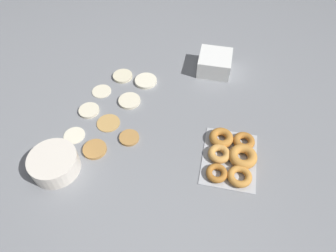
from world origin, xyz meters
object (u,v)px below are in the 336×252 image
Objects in this scene: pancake_1 at (129,101)px; pancake_4 at (102,91)px; pancake_0 at (89,110)px; pancake_3 at (108,123)px; pancake_6 at (95,149)px; batter_bowl at (54,163)px; pancake_2 at (74,135)px; container_stack at (215,63)px; pancake_8 at (129,138)px; pancake_5 at (123,76)px; pancake_7 at (146,81)px; donut_tray at (232,155)px.

pancake_1 is 0.15m from pancake_4.
pancake_0 is 0.13m from pancake_4.
pancake_6 reaches higher than pancake_3.
batter_bowl is at bearing 154.71° from pancake_3.
pancake_6 is at bearing -114.85° from pancake_2.
batter_bowl is at bearing 142.83° from container_stack.
pancake_4 is at bearing -5.29° from pancake_0.
batter_bowl is at bearing 129.99° from pancake_8.
pancake_5 is (0.38, -0.09, 0.00)m from pancake_2.
pancake_7 is at bearing -60.31° from pancake_4.
pancake_3 is at bearing -174.89° from pancake_5.
pancake_4 is at bearing 68.52° from donut_tray.
pancake_3 is 0.37× the size of donut_tray.
pancake_6 is (-0.43, -0.02, -0.00)m from pancake_5.
pancake_8 is at bearing -116.57° from pancake_0.
donut_tray is at bearing -91.12° from pancake_8.
pancake_0 is at bearing 162.13° from pancake_5.
pancake_3 is at bearing 159.37° from pancake_1.
pancake_6 is (-0.05, -0.11, 0.00)m from pancake_2.
donut_tray is at bearing -74.07° from batter_bowl.
batter_bowl reaches higher than pancake_8.
pancake_3 is 0.63× the size of container_stack.
donut_tray reaches higher than pancake_4.
pancake_1 is at bearing -12.01° from pancake_6.
donut_tray is (-0.12, -0.63, 0.01)m from pancake_0.
pancake_8 is at bearing -118.40° from pancake_3.
pancake_8 reaches higher than pancake_3.
container_stack reaches higher than pancake_7.
pancake_3 is 0.30m from pancake_7.
pancake_1 is 0.51m from donut_tray.
pancake_8 is at bearing -163.95° from pancake_1.
pancake_4 is at bearing 27.92° from pancake_3.
pancake_7 is (0.23, -0.20, 0.00)m from pancake_0.
pancake_4 is 0.66m from donut_tray.
pancake_5 is (0.29, 0.03, 0.00)m from pancake_3.
pancake_4 is at bearing 76.21° from pancake_1.
pancake_5 is 0.45m from container_stack.
pancake_4 is at bearing 15.09° from pancake_6.
pancake_5 is at bearing -17.87° from pancake_0.
pancake_7 reaches higher than pancake_3.
pancake_8 is (-0.34, -0.02, -0.00)m from pancake_7.
pancake_5 and pancake_7 have the same top height.
container_stack reaches higher than pancake_5.
donut_tray is 0.52m from container_stack.
pancake_2 is (-0.23, 0.17, -0.00)m from pancake_1.
pancake_7 is at bearing -18.25° from pancake_3.
donut_tray is at bearing -87.83° from pancake_2.
pancake_0 is 0.91× the size of pancake_1.
donut_tray reaches higher than pancake_8.
pancake_2 is 0.27m from pancake_4.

